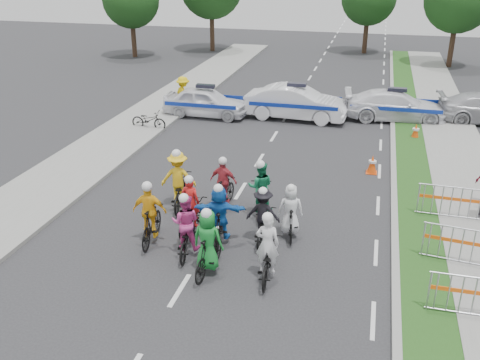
% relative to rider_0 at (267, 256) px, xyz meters
% --- Properties ---
extents(ground, '(90.00, 90.00, 0.00)m').
position_rel_rider_0_xyz_m(ground, '(-1.94, -1.10, -0.62)').
color(ground, '#28282B').
rests_on(ground, ground).
extents(curb_right, '(0.20, 60.00, 0.12)m').
position_rel_rider_0_xyz_m(curb_right, '(3.16, 3.90, -0.56)').
color(curb_right, gray).
rests_on(curb_right, ground).
extents(grass_strip, '(1.20, 60.00, 0.11)m').
position_rel_rider_0_xyz_m(grass_strip, '(3.86, 3.90, -0.56)').
color(grass_strip, '#234516').
rests_on(grass_strip, ground).
extents(sidewalk_left, '(3.00, 60.00, 0.13)m').
position_rel_rider_0_xyz_m(sidewalk_left, '(-8.44, 3.90, -0.55)').
color(sidewalk_left, gray).
rests_on(sidewalk_left, ground).
extents(rider_0, '(0.77, 1.88, 1.87)m').
position_rel_rider_0_xyz_m(rider_0, '(0.00, 0.00, 0.00)').
color(rider_0, black).
rests_on(rider_0, ground).
extents(rider_1, '(0.82, 1.81, 1.87)m').
position_rel_rider_0_xyz_m(rider_1, '(-1.49, -0.16, 0.11)').
color(rider_1, black).
rests_on(rider_1, ground).
extents(rider_2, '(0.86, 1.86, 1.82)m').
position_rel_rider_0_xyz_m(rider_2, '(-2.35, 0.60, 0.06)').
color(rider_2, black).
rests_on(rider_2, ground).
extents(rider_3, '(0.99, 1.85, 1.90)m').
position_rel_rider_0_xyz_m(rider_3, '(-3.52, 0.94, 0.11)').
color(rider_3, black).
rests_on(rider_3, ground).
extents(rider_4, '(0.96, 1.69, 1.72)m').
position_rel_rider_0_xyz_m(rider_4, '(-0.49, 1.74, 0.05)').
color(rider_4, black).
rests_on(rider_4, ground).
extents(rider_5, '(1.51, 1.80, 1.83)m').
position_rel_rider_0_xyz_m(rider_5, '(-1.65, 1.39, 0.15)').
color(rider_5, black).
rests_on(rider_5, ground).
extents(rider_6, '(0.77, 1.80, 1.79)m').
position_rel_rider_0_xyz_m(rider_6, '(-2.65, 1.86, -0.03)').
color(rider_6, black).
rests_on(rider_6, ground).
extents(rider_7, '(0.78, 1.66, 1.68)m').
position_rel_rider_0_xyz_m(rider_7, '(0.21, 2.21, 0.04)').
color(rider_7, black).
rests_on(rider_7, ground).
extents(rider_8, '(0.97, 1.92, 1.87)m').
position_rel_rider_0_xyz_m(rider_8, '(-0.90, 3.31, 0.07)').
color(rider_8, black).
rests_on(rider_8, ground).
extents(rider_9, '(0.92, 1.72, 1.77)m').
position_rel_rider_0_xyz_m(rider_9, '(-2.14, 3.55, 0.06)').
color(rider_9, black).
rests_on(rider_9, ground).
extents(rider_10, '(1.21, 2.05, 1.99)m').
position_rel_rider_0_xyz_m(rider_10, '(-3.54, 3.25, 0.15)').
color(rider_10, black).
rests_on(rider_10, ground).
extents(police_car_0, '(4.20, 1.74, 1.42)m').
position_rel_rider_0_xyz_m(police_car_0, '(-5.82, 13.16, 0.09)').
color(police_car_0, white).
rests_on(police_car_0, ground).
extents(police_car_1, '(4.98, 1.98, 1.61)m').
position_rel_rider_0_xyz_m(police_car_1, '(-1.44, 13.79, 0.19)').
color(police_car_1, white).
rests_on(police_car_1, ground).
extents(police_car_2, '(5.04, 2.44, 1.41)m').
position_rel_rider_0_xyz_m(police_car_2, '(3.22, 14.83, 0.09)').
color(police_car_2, white).
rests_on(police_car_2, ground).
extents(marshal_hiviz, '(1.33, 1.32, 1.84)m').
position_rel_rider_0_xyz_m(marshal_hiviz, '(-7.09, 13.45, 0.30)').
color(marshal_hiviz, yellow).
rests_on(marshal_hiviz, ground).
extents(barrier_0, '(2.00, 0.50, 1.12)m').
position_rel_rider_0_xyz_m(barrier_0, '(4.76, -0.52, -0.06)').
color(barrier_0, '#A5A8AD').
rests_on(barrier_0, ground).
extents(barrier_1, '(2.05, 0.76, 1.12)m').
position_rel_rider_0_xyz_m(barrier_1, '(4.76, 1.75, -0.06)').
color(barrier_1, '#A5A8AD').
rests_on(barrier_1, ground).
extents(barrier_2, '(2.01, 0.56, 1.12)m').
position_rel_rider_0_xyz_m(barrier_2, '(4.76, 4.42, -0.06)').
color(barrier_2, '#A5A8AD').
rests_on(barrier_2, ground).
extents(cone_0, '(0.40, 0.40, 0.70)m').
position_rel_rider_0_xyz_m(cone_0, '(2.37, 7.68, -0.28)').
color(cone_0, '#F24C0C').
rests_on(cone_0, ground).
extents(cone_1, '(0.40, 0.40, 0.70)m').
position_rel_rider_0_xyz_m(cone_1, '(4.08, 12.07, -0.28)').
color(cone_1, '#F24C0C').
rests_on(cone_1, ground).
extents(parked_bike, '(1.70, 0.66, 0.88)m').
position_rel_rider_0_xyz_m(parked_bike, '(-7.71, 10.48, -0.18)').
color(parked_bike, black).
rests_on(parked_bike, ground).
extents(tree_0, '(4.20, 4.20, 6.30)m').
position_rel_rider_0_xyz_m(tree_0, '(-15.94, 26.90, 3.57)').
color(tree_0, '#382619').
rests_on(tree_0, ground).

